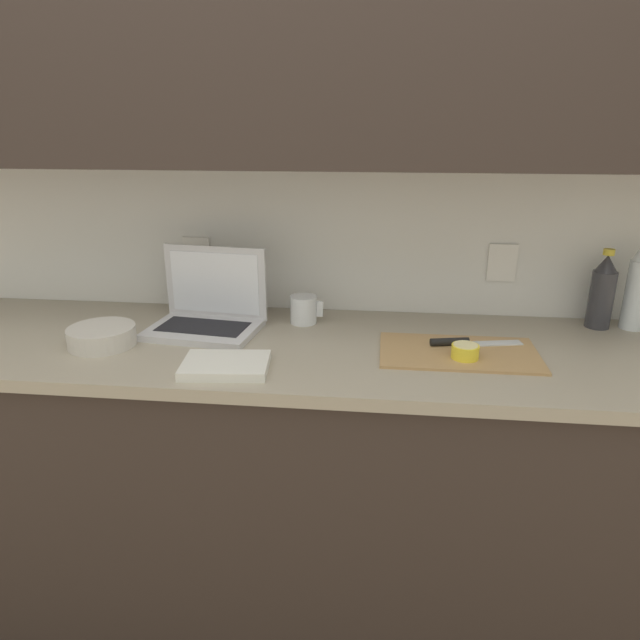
% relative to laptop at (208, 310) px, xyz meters
% --- Properties ---
extents(ground_plane, '(12.00, 12.00, 0.00)m').
position_rel_laptop_xyz_m(ground_plane, '(0.20, -0.10, -1.00)').
color(ground_plane, '#847056').
rests_on(ground_plane, ground).
extents(wall_back, '(5.20, 0.38, 2.60)m').
position_rel_laptop_xyz_m(wall_back, '(0.20, 0.15, 0.56)').
color(wall_back, white).
rests_on(wall_back, ground_plane).
extents(counter_unit, '(2.42, 0.65, 0.94)m').
position_rel_laptop_xyz_m(counter_unit, '(0.18, -0.10, -0.52)').
color(counter_unit, '#332823').
rests_on(counter_unit, ground_plane).
extents(laptop, '(0.35, 0.27, 0.24)m').
position_rel_laptop_xyz_m(laptop, '(0.00, 0.00, 0.00)').
color(laptop, silver).
rests_on(laptop, counter_unit).
extents(cutting_board, '(0.43, 0.25, 0.01)m').
position_rel_laptop_xyz_m(cutting_board, '(0.75, -0.12, -0.05)').
color(cutting_board, tan).
rests_on(cutting_board, counter_unit).
extents(knife, '(0.27, 0.08, 0.02)m').
position_rel_laptop_xyz_m(knife, '(0.75, -0.08, -0.04)').
color(knife, silver).
rests_on(knife, cutting_board).
extents(lemon_half_cut, '(0.07, 0.07, 0.04)m').
position_rel_laptop_xyz_m(lemon_half_cut, '(0.76, -0.17, -0.03)').
color(lemon_half_cut, yellow).
rests_on(lemon_half_cut, cutting_board).
extents(bottle_green_soda, '(0.07, 0.07, 0.25)m').
position_rel_laptop_xyz_m(bottle_green_soda, '(1.20, 0.15, 0.05)').
color(bottle_green_soda, '#333338').
rests_on(bottle_green_soda, counter_unit).
extents(bottle_oil_tall, '(0.07, 0.07, 0.30)m').
position_rel_laptop_xyz_m(bottle_oil_tall, '(1.30, 0.15, 0.08)').
color(bottle_oil_tall, silver).
rests_on(bottle_oil_tall, counter_unit).
extents(measuring_cup, '(0.10, 0.08, 0.09)m').
position_rel_laptop_xyz_m(measuring_cup, '(0.28, 0.08, -0.01)').
color(measuring_cup, silver).
rests_on(measuring_cup, counter_unit).
extents(bowl_white, '(0.19, 0.19, 0.05)m').
position_rel_laptop_xyz_m(bowl_white, '(-0.26, -0.17, -0.03)').
color(bowl_white, beige).
rests_on(bowl_white, counter_unit).
extents(dish_towel, '(0.23, 0.18, 0.02)m').
position_rel_laptop_xyz_m(dish_towel, '(0.13, -0.30, -0.05)').
color(dish_towel, silver).
rests_on(dish_towel, counter_unit).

